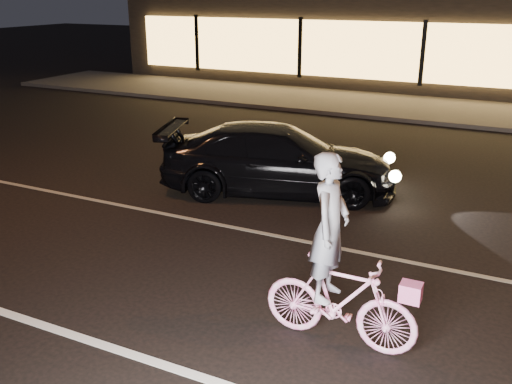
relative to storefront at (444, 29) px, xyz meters
The scene contains 7 objects.
ground 19.09m from the storefront, 90.00° to the right, with size 90.00×90.00×0.00m, color black.
lane_stripe_near 20.58m from the storefront, 90.00° to the right, with size 60.00×0.12×0.01m, color silver.
lane_stripe_far 17.10m from the storefront, 90.00° to the right, with size 60.00×0.10×0.01m, color gray.
sidewalk 6.32m from the storefront, 90.00° to the right, with size 30.00×4.00×0.12m, color #383533.
storefront is the anchor object (origin of this frame).
cyclist 19.43m from the storefront, 84.01° to the right, with size 1.71×0.59×2.15m.
sedan 15.11m from the storefront, 92.04° to the right, with size 4.75×3.08×1.28m.
Camera 1 is at (3.61, -5.52, 3.68)m, focal length 40.00 mm.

